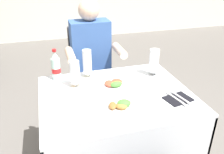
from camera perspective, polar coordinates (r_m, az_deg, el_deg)
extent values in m
cube|color=white|center=(1.63, 0.97, -4.34)|extent=(1.03, 0.82, 0.02)
cube|color=white|center=(2.05, -2.34, -2.89)|extent=(1.03, 0.02, 0.32)
cube|color=white|center=(1.68, -16.20, -11.63)|extent=(0.02, 0.82, 0.32)
cube|color=white|center=(1.91, 15.70, -6.42)|extent=(0.02, 0.82, 0.32)
cube|color=#472D1E|center=(2.07, -14.33, -9.91)|extent=(0.07, 0.07, 0.71)
cube|color=#472D1E|center=(2.25, 9.44, -6.26)|extent=(0.07, 0.07, 0.71)
cube|color=#2D2D33|center=(2.35, -4.13, -0.65)|extent=(0.44, 0.44, 0.08)
cube|color=#2D2D33|center=(2.47, -5.58, 7.28)|extent=(0.42, 0.06, 0.44)
cube|color=black|center=(2.32, -7.17, -8.88)|extent=(0.04, 0.04, 0.45)
cube|color=black|center=(2.38, 1.01, -7.64)|extent=(0.04, 0.04, 0.45)
cube|color=black|center=(2.60, -8.42, -4.69)|extent=(0.04, 0.04, 0.45)
cube|color=black|center=(2.65, -1.14, -3.69)|extent=(0.04, 0.04, 0.45)
cylinder|color=#282D42|center=(2.30, -5.42, -9.10)|extent=(0.10, 0.10, 0.45)
cylinder|color=#282D42|center=(2.32, -1.51, -8.50)|extent=(0.10, 0.10, 0.45)
cube|color=#282D42|center=(2.30, -4.55, -0.72)|extent=(0.34, 0.36, 0.12)
cube|color=#385B9E|center=(2.25, -5.26, 7.23)|extent=(0.36, 0.20, 0.50)
sphere|color=beige|center=(2.16, -5.64, 15.90)|extent=(0.19, 0.19, 0.19)
cylinder|color=beige|center=(2.00, -10.05, 5.19)|extent=(0.07, 0.26, 0.07)
cylinder|color=beige|center=(2.08, 1.82, 6.45)|extent=(0.07, 0.26, 0.07)
cylinder|color=white|center=(1.45, 1.50, -7.89)|extent=(0.24, 0.24, 0.01)
ellipsoid|color=#B77A38|center=(1.44, 2.29, -7.13)|extent=(0.09, 0.08, 0.03)
ellipsoid|color=#99602D|center=(1.45, 0.15, -6.94)|extent=(0.07, 0.09, 0.03)
ellipsoid|color=#4C8E38|center=(1.46, 2.90, -6.36)|extent=(0.09, 0.08, 0.04)
cylinder|color=white|center=(1.74, 0.84, -1.55)|extent=(0.25, 0.25, 0.01)
ellipsoid|color=#C14C33|center=(1.73, 1.19, -1.04)|extent=(0.10, 0.10, 0.03)
ellipsoid|color=#4C8E38|center=(1.68, 1.03, -1.76)|extent=(0.09, 0.06, 0.04)
ellipsoid|color=#C14C33|center=(1.70, -0.61, -1.57)|extent=(0.08, 0.10, 0.03)
cylinder|color=white|center=(1.91, 9.87, 0.54)|extent=(0.07, 0.07, 0.01)
cylinder|color=white|center=(1.90, 9.92, 1.03)|extent=(0.02, 0.02, 0.03)
cylinder|color=white|center=(1.86, 10.16, 3.96)|extent=(0.08, 0.08, 0.18)
cylinder|color=black|center=(1.88, 10.07, 2.82)|extent=(0.07, 0.07, 0.10)
cylinder|color=white|center=(1.73, -8.73, -2.25)|extent=(0.07, 0.07, 0.01)
cylinder|color=white|center=(1.72, -8.77, -1.72)|extent=(0.02, 0.02, 0.03)
cylinder|color=white|center=(1.68, -9.00, 1.21)|extent=(0.07, 0.07, 0.16)
cylinder|color=#C68928|center=(1.70, -8.88, -0.33)|extent=(0.06, 0.06, 0.06)
cylinder|color=white|center=(1.86, -5.84, 0.08)|extent=(0.07, 0.07, 0.01)
cylinder|color=white|center=(1.85, -5.87, 0.58)|extent=(0.02, 0.02, 0.03)
cylinder|color=white|center=(1.81, -6.03, 3.69)|extent=(0.07, 0.07, 0.19)
cylinder|color=gold|center=(1.83, -5.96, 2.29)|extent=(0.06, 0.06, 0.09)
cylinder|color=silver|center=(1.83, -13.37, 1.86)|extent=(0.07, 0.07, 0.17)
cylinder|color=red|center=(1.83, -13.34, 1.62)|extent=(0.07, 0.07, 0.04)
cone|color=silver|center=(1.78, -13.75, 5.19)|extent=(0.06, 0.06, 0.05)
cylinder|color=red|center=(1.77, -13.87, 6.29)|extent=(0.03, 0.03, 0.02)
cube|color=black|center=(1.62, 15.70, -5.11)|extent=(0.19, 0.16, 0.01)
cube|color=silver|center=(1.60, 15.26, -5.07)|extent=(0.05, 0.19, 0.01)
cube|color=silver|center=(1.63, 16.20, -4.73)|extent=(0.05, 0.19, 0.01)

